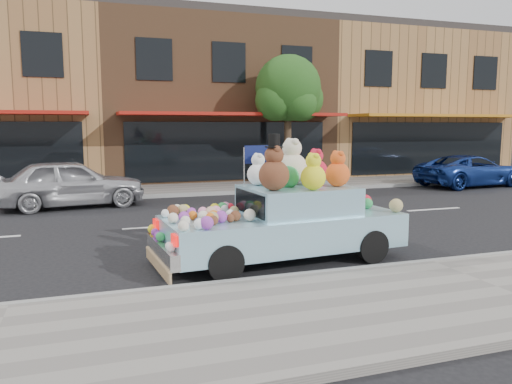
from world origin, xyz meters
name	(u,v)px	position (x,y,z in m)	size (l,w,h in m)	color
ground	(310,217)	(0.00, 0.00, 0.00)	(120.00, 120.00, 0.00)	black
near_sidewalk	(497,290)	(0.00, -6.50, 0.06)	(60.00, 3.00, 0.12)	gray
far_sidewalk	(240,187)	(0.00, 6.50, 0.06)	(60.00, 3.00, 0.12)	gray
near_kerb	(431,263)	(0.00, -5.00, 0.07)	(60.00, 0.12, 0.13)	gray
far_kerb	(252,192)	(0.00, 5.00, 0.07)	(60.00, 0.12, 0.13)	gray
storefront_mid	(207,101)	(0.00, 11.97, 3.64)	(10.00, 9.80, 7.30)	brown
storefront_right	(385,104)	(10.00, 11.97, 3.64)	(10.00, 9.80, 7.30)	#9C7041
street_tree	(288,94)	(2.03, 6.55, 3.69)	(3.00, 2.70, 5.22)	#38281C
car_silver	(70,183)	(-6.13, 3.84, 0.74)	(1.74, 4.32, 1.47)	silver
car_blue	(470,171)	(9.10, 4.28, 0.63)	(2.10, 4.55, 1.26)	navy
art_car	(285,217)	(-2.25, -3.75, 0.81)	(4.60, 2.08, 2.31)	black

